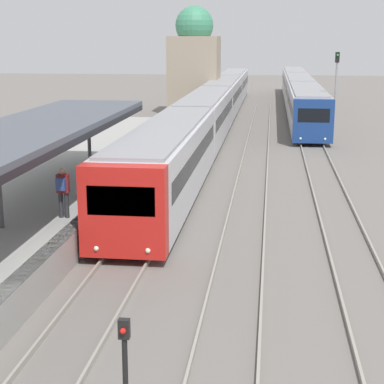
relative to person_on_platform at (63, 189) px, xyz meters
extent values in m
cube|color=black|center=(0.38, -1.31, 1.50)|extent=(0.08, 24.90, 0.24)
cylinder|color=#47474C|center=(-1.58, 8.65, 0.32)|extent=(0.16, 0.16, 2.60)
cylinder|color=#2D2D33|center=(-0.10, 0.04, -0.56)|extent=(0.14, 0.14, 0.85)
cylinder|color=#2D2D33|center=(0.10, 0.04, -0.56)|extent=(0.14, 0.14, 0.85)
cube|color=maroon|center=(0.00, 0.04, 0.16)|extent=(0.40, 0.22, 0.60)
sphere|color=tan|center=(0.00, 0.04, 0.57)|extent=(0.22, 0.22, 0.22)
cube|color=#334C8E|center=(0.00, -0.16, 0.18)|extent=(0.30, 0.18, 0.40)
cube|color=red|center=(2.29, -1.24, -0.35)|extent=(2.65, 0.70, 2.82)
cube|color=black|center=(2.29, -1.57, 0.04)|extent=(2.07, 0.04, 0.90)
sphere|color=#EFEACC|center=(1.50, -1.58, -1.46)|extent=(0.16, 0.16, 0.16)
sphere|color=#EFEACC|center=(3.09, -1.58, -1.46)|extent=(0.16, 0.16, 0.16)
cube|color=silver|center=(2.29, 6.95, -0.35)|extent=(2.65, 15.68, 2.82)
cube|color=gray|center=(2.29, 6.95, 1.12)|extent=(2.33, 15.36, 0.12)
cube|color=black|center=(2.29, 6.95, -0.04)|extent=(2.67, 14.42, 0.73)
cylinder|color=black|center=(1.16, 1.86, -1.68)|extent=(0.12, 0.70, 0.70)
cylinder|color=black|center=(3.42, 1.86, -1.68)|extent=(0.12, 0.70, 0.70)
cylinder|color=black|center=(1.16, 12.05, -1.68)|extent=(0.12, 0.70, 0.70)
cylinder|color=black|center=(3.42, 12.05, -1.68)|extent=(0.12, 0.70, 0.70)
cube|color=silver|center=(2.29, 22.98, -0.35)|extent=(2.65, 15.68, 2.82)
cube|color=gray|center=(2.29, 22.98, 1.12)|extent=(2.33, 15.36, 0.12)
cube|color=black|center=(2.29, 22.98, -0.04)|extent=(2.67, 14.42, 0.73)
cylinder|color=black|center=(1.16, 17.89, -1.68)|extent=(0.12, 0.70, 0.70)
cylinder|color=black|center=(3.42, 17.89, -1.68)|extent=(0.12, 0.70, 0.70)
cylinder|color=black|center=(1.16, 28.08, -1.68)|extent=(0.12, 0.70, 0.70)
cylinder|color=black|center=(3.42, 28.08, -1.68)|extent=(0.12, 0.70, 0.70)
cube|color=silver|center=(2.29, 39.01, -0.35)|extent=(2.65, 15.68, 2.82)
cube|color=gray|center=(2.29, 39.01, 1.12)|extent=(2.33, 15.36, 0.12)
cube|color=black|center=(2.29, 39.01, -0.04)|extent=(2.67, 14.42, 0.73)
cylinder|color=black|center=(1.16, 33.91, -1.68)|extent=(0.12, 0.70, 0.70)
cylinder|color=black|center=(3.42, 33.91, -1.68)|extent=(0.12, 0.70, 0.70)
cylinder|color=black|center=(1.16, 44.10, -1.68)|extent=(0.12, 0.70, 0.70)
cylinder|color=black|center=(3.42, 44.10, -1.68)|extent=(0.12, 0.70, 0.70)
cube|color=silver|center=(2.29, 55.04, -0.35)|extent=(2.65, 15.68, 2.82)
cube|color=gray|center=(2.29, 55.04, 1.12)|extent=(2.33, 15.36, 0.12)
cube|color=black|center=(2.29, 55.04, -0.04)|extent=(2.67, 14.42, 0.73)
cylinder|color=black|center=(1.16, 49.94, -1.68)|extent=(0.12, 0.70, 0.70)
cylinder|color=black|center=(3.42, 49.94, -1.68)|extent=(0.12, 0.70, 0.70)
cylinder|color=black|center=(1.16, 60.13, -1.68)|extent=(0.12, 0.70, 0.70)
cylinder|color=black|center=(3.42, 60.13, -1.68)|extent=(0.12, 0.70, 0.70)
cube|color=navy|center=(9.33, 21.95, -0.37)|extent=(2.58, 0.70, 2.79)
cube|color=black|center=(9.33, 21.62, 0.03)|extent=(2.01, 0.04, 0.89)
sphere|color=#EFEACC|center=(8.56, 21.61, -1.46)|extent=(0.16, 0.16, 0.16)
sphere|color=#EFEACC|center=(10.10, 21.61, -1.46)|extent=(0.16, 0.16, 0.16)
cube|color=#B7B7BC|center=(9.33, 30.11, -0.37)|extent=(2.58, 15.62, 2.79)
cube|color=gray|center=(9.33, 30.11, 1.09)|extent=(2.27, 15.31, 0.12)
cube|color=black|center=(9.33, 30.11, -0.06)|extent=(2.60, 14.37, 0.72)
cylinder|color=black|center=(8.24, 25.04, -1.68)|extent=(0.12, 0.70, 0.70)
cylinder|color=black|center=(10.43, 25.04, -1.68)|extent=(0.12, 0.70, 0.70)
cylinder|color=black|center=(8.24, 35.19, -1.68)|extent=(0.12, 0.70, 0.70)
cylinder|color=black|center=(10.43, 35.19, -1.68)|extent=(0.12, 0.70, 0.70)
cube|color=#B7B7BC|center=(9.33, 46.09, -0.37)|extent=(2.58, 15.62, 2.79)
cube|color=gray|center=(9.33, 46.09, 1.09)|extent=(2.27, 15.31, 0.12)
cube|color=black|center=(9.33, 46.09, -0.06)|extent=(2.60, 14.37, 0.72)
cylinder|color=black|center=(8.24, 41.01, -1.68)|extent=(0.12, 0.70, 0.70)
cylinder|color=black|center=(10.43, 41.01, -1.68)|extent=(0.12, 0.70, 0.70)
cylinder|color=black|center=(8.24, 51.16, -1.68)|extent=(0.12, 0.70, 0.70)
cylinder|color=black|center=(10.43, 51.16, -1.68)|extent=(0.12, 0.70, 0.70)
cube|color=#B7B7BC|center=(9.33, 62.06, -0.37)|extent=(2.58, 15.62, 2.79)
cube|color=gray|center=(9.33, 62.06, 1.09)|extent=(2.27, 15.31, 0.12)
cube|color=black|center=(9.33, 62.06, -0.06)|extent=(2.60, 14.37, 0.72)
cylinder|color=black|center=(8.24, 56.98, -1.68)|extent=(0.12, 0.70, 0.70)
cylinder|color=black|center=(10.43, 56.98, -1.68)|extent=(0.12, 0.70, 0.70)
cylinder|color=black|center=(8.24, 67.13, -1.68)|extent=(0.12, 0.70, 0.70)
cylinder|color=black|center=(10.43, 67.13, -1.68)|extent=(0.12, 0.70, 0.70)
cylinder|color=black|center=(4.19, -9.43, -1.22)|extent=(0.10, 0.10, 1.62)
cube|color=black|center=(4.19, -9.43, -0.23)|extent=(0.20, 0.14, 0.36)
sphere|color=red|center=(4.19, -9.52, -0.23)|extent=(0.11, 0.11, 0.11)
cylinder|color=gray|center=(11.02, 25.83, 0.93)|extent=(0.14, 0.14, 5.91)
cube|color=black|center=(11.02, 25.83, 3.54)|extent=(0.28, 0.20, 0.70)
sphere|color=green|center=(11.02, 25.71, 3.68)|extent=(0.14, 0.14, 0.14)
cube|color=gray|center=(-0.52, 40.22, 1.49)|extent=(4.53, 4.53, 7.03)
sphere|color=#3D8966|center=(-0.52, 40.22, 5.96)|extent=(3.48, 3.48, 3.48)
camera|label=1|loc=(6.64, -19.57, 4.70)|focal=60.00mm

